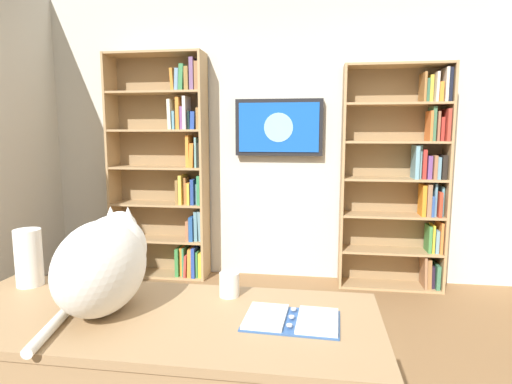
# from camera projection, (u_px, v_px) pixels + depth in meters

# --- Properties ---
(wall_back) EXTENTS (4.52, 0.06, 2.70)m
(wall_back) POSITION_uv_depth(u_px,v_px,m) (274.00, 137.00, 4.02)
(wall_back) COLOR beige
(wall_back) RESTS_ON ground
(bookshelf_left) EXTENTS (0.90, 0.28, 1.97)m
(bookshelf_left) POSITION_uv_depth(u_px,v_px,m) (406.00, 177.00, 3.73)
(bookshelf_left) COLOR tan
(bookshelf_left) RESTS_ON ground
(bookshelf_right) EXTENTS (0.93, 0.28, 2.12)m
(bookshelf_right) POSITION_uv_depth(u_px,v_px,m) (171.00, 169.00, 4.04)
(bookshelf_right) COLOR tan
(bookshelf_right) RESTS_ON ground
(wall_mounted_tv) EXTENTS (0.81, 0.07, 0.52)m
(wall_mounted_tv) POSITION_uv_depth(u_px,v_px,m) (279.00, 127.00, 3.92)
(wall_mounted_tv) COLOR black
(desk) EXTENTS (1.61, 0.64, 0.74)m
(desk) POSITION_uv_depth(u_px,v_px,m) (154.00, 345.00, 1.52)
(desk) COLOR #A37F56
(desk) RESTS_ON ground
(cat) EXTENTS (0.29, 0.57, 0.37)m
(cat) POSITION_uv_depth(u_px,v_px,m) (105.00, 261.00, 1.55)
(cat) COLOR white
(cat) RESTS_ON desk
(open_binder) EXTENTS (0.34, 0.23, 0.02)m
(open_binder) POSITION_uv_depth(u_px,v_px,m) (291.00, 319.00, 1.47)
(open_binder) COLOR #335999
(open_binder) RESTS_ON desk
(paper_towel_roll) EXTENTS (0.11, 0.11, 0.24)m
(paper_towel_roll) POSITION_uv_depth(u_px,v_px,m) (29.00, 258.00, 1.81)
(paper_towel_roll) COLOR white
(paper_towel_roll) RESTS_ON desk
(coffee_mug) EXTENTS (0.08, 0.08, 0.10)m
(coffee_mug) POSITION_uv_depth(u_px,v_px,m) (229.00, 284.00, 1.69)
(coffee_mug) COLOR white
(coffee_mug) RESTS_ON desk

